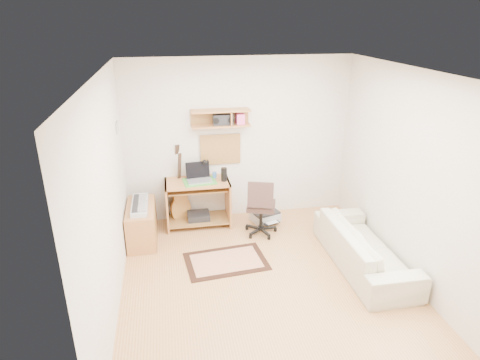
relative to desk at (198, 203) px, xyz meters
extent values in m
cube|color=tan|center=(0.71, -1.73, -0.38)|extent=(3.60, 4.00, 0.01)
cube|color=white|center=(0.71, -1.73, 2.23)|extent=(3.60, 4.00, 0.01)
cube|color=beige|center=(0.71, 0.28, 0.93)|extent=(3.60, 0.01, 2.60)
cube|color=beige|center=(-1.10, -1.73, 0.93)|extent=(0.01, 4.00, 2.60)
cube|color=beige|center=(2.51, -1.73, 0.93)|extent=(0.01, 4.00, 2.60)
cube|color=#B1723E|center=(0.41, 0.15, 1.32)|extent=(0.90, 0.25, 0.26)
cube|color=tan|center=(0.41, 0.25, 0.79)|extent=(0.64, 0.03, 0.49)
cube|color=#4C8CBF|center=(-1.08, -0.23, 1.34)|extent=(0.02, 0.20, 0.15)
cylinder|color=black|center=(0.42, -0.05, 0.48)|extent=(0.09, 0.09, 0.21)
cylinder|color=#3764A7|center=(0.29, 0.10, 0.42)|extent=(0.07, 0.07, 0.09)
cube|color=black|center=(0.44, 0.15, 1.30)|extent=(0.31, 0.14, 0.16)
cube|color=#D4B88E|center=(0.28, -1.16, -0.37)|extent=(1.16, 0.83, 0.01)
cube|color=#B1723E|center=(-0.87, -0.35, -0.10)|extent=(0.40, 0.90, 0.55)
cube|color=#B2B5BA|center=(-0.87, -0.35, 0.21)|extent=(0.23, 0.73, 0.06)
cylinder|color=white|center=(-0.94, -0.53, -0.23)|extent=(0.26, 0.26, 0.29)
cube|color=#A5A8AA|center=(1.09, -0.06, -0.29)|extent=(0.51, 0.45, 0.16)
imported|color=#BAB293|center=(2.09, -1.56, -0.01)|extent=(0.55, 1.89, 0.74)
camera|label=1|loc=(-0.40, -6.00, 2.80)|focal=31.03mm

